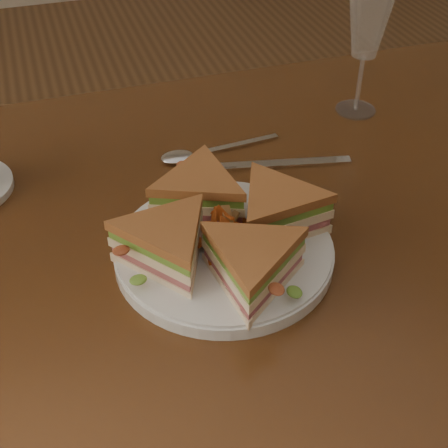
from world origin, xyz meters
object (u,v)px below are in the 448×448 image
object	(u,v)px
sandwich_wedges	(224,227)
wine_glass	(368,26)
spoon	(192,154)
knife	(271,165)
table	(243,273)
plate	(224,252)

from	to	relation	value
sandwich_wedges	wine_glass	xyz separation A→B (m)	(0.31, 0.27, 0.10)
spoon	knife	bearing A→B (deg)	-34.31
table	plate	xyz separation A→B (m)	(-0.05, -0.06, 0.11)
plate	knife	xyz separation A→B (m)	(0.12, 0.16, -0.01)
sandwich_wedges	knife	world-z (taller)	sandwich_wedges
table	plate	bearing A→B (deg)	-127.12
knife	wine_glass	xyz separation A→B (m)	(0.19, 0.11, 0.14)
wine_glass	table	bearing A→B (deg)	-142.18
table	spoon	xyz separation A→B (m)	(-0.03, 0.16, 0.10)
sandwich_wedges	wine_glass	size ratio (longest dim) A/B	1.46
sandwich_wedges	spoon	world-z (taller)	sandwich_wedges
spoon	knife	world-z (taller)	spoon
plate	table	bearing A→B (deg)	52.88
plate	spoon	xyz separation A→B (m)	(0.02, 0.22, -0.00)
knife	wine_glass	size ratio (longest dim) A/B	1.09
table	knife	distance (m)	0.16
sandwich_wedges	spoon	distance (m)	0.22
table	plate	world-z (taller)	plate
table	knife	size ratio (longest dim) A/B	5.64
table	spoon	size ratio (longest dim) A/B	6.53
knife	wine_glass	bearing A→B (deg)	41.69
table	wine_glass	world-z (taller)	wine_glass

